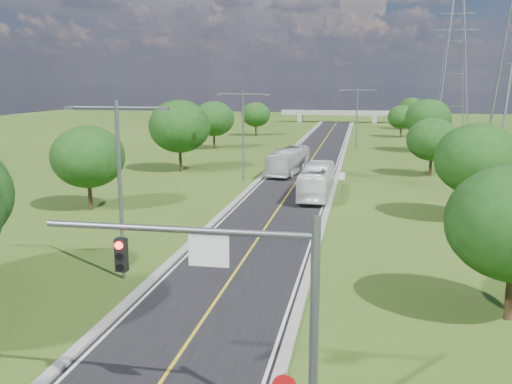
% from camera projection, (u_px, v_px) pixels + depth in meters
% --- Properties ---
extents(ground, '(260.00, 260.00, 0.00)m').
position_uv_depth(ground, '(309.00, 163.00, 77.53)').
color(ground, '#304D15').
rests_on(ground, ground).
extents(road, '(8.00, 150.00, 0.06)m').
position_uv_depth(road, '(313.00, 157.00, 83.32)').
color(road, black).
rests_on(road, ground).
extents(curb_left, '(0.50, 150.00, 0.22)m').
position_uv_depth(curb_left, '(284.00, 156.00, 84.07)').
color(curb_left, gray).
rests_on(curb_left, ground).
extents(curb_right, '(0.50, 150.00, 0.22)m').
position_uv_depth(curb_right, '(342.00, 158.00, 82.54)').
color(curb_right, gray).
rests_on(curb_right, ground).
extents(signal_mast, '(8.54, 0.33, 7.20)m').
position_uv_depth(signal_mast, '(244.00, 287.00, 17.07)').
color(signal_mast, slate).
rests_on(signal_mast, ground).
extents(speed_limit_sign, '(0.55, 0.09, 2.40)m').
position_uv_depth(speed_limit_sign, '(342.00, 180.00, 55.05)').
color(speed_limit_sign, slate).
rests_on(speed_limit_sign, ground).
extents(overpass, '(30.00, 3.00, 3.20)m').
position_uv_depth(overpass, '(337.00, 113.00, 154.26)').
color(overpass, gray).
rests_on(overpass, ground).
extents(streetlight_near_left, '(5.90, 0.25, 10.00)m').
position_uv_depth(streetlight_near_left, '(119.00, 175.00, 31.17)').
color(streetlight_near_left, slate).
rests_on(streetlight_near_left, ground).
extents(streetlight_mid_left, '(5.90, 0.25, 10.00)m').
position_uv_depth(streetlight_mid_left, '(243.00, 128.00, 63.01)').
color(streetlight_mid_left, slate).
rests_on(streetlight_mid_left, ground).
extents(streetlight_far_right, '(5.90, 0.25, 10.00)m').
position_uv_depth(streetlight_far_right, '(357.00, 113.00, 92.68)').
color(streetlight_far_right, slate).
rests_on(streetlight_far_right, ground).
extents(power_tower_far, '(9.00, 6.40, 28.00)m').
position_uv_depth(power_tower_far, '(454.00, 67.00, 123.24)').
color(power_tower_far, slate).
rests_on(power_tower_far, ground).
extents(tree_lb, '(6.30, 6.30, 7.33)m').
position_uv_depth(tree_lb, '(88.00, 157.00, 48.66)').
color(tree_lb, black).
rests_on(tree_lb, ground).
extents(tree_lc, '(7.56, 7.56, 8.79)m').
position_uv_depth(tree_lc, '(180.00, 126.00, 69.53)').
color(tree_lc, black).
rests_on(tree_lc, ground).
extents(tree_ld, '(6.72, 6.72, 7.82)m').
position_uv_depth(tree_ld, '(214.00, 119.00, 93.16)').
color(tree_ld, black).
rests_on(tree_ld, ground).
extents(tree_le, '(5.88, 5.88, 6.84)m').
position_uv_depth(tree_le, '(256.00, 115.00, 115.99)').
color(tree_le, black).
rests_on(tree_le, ground).
extents(tree_rb, '(6.72, 6.72, 7.82)m').
position_uv_depth(tree_rb, '(478.00, 159.00, 44.76)').
color(tree_rb, black).
rests_on(tree_rb, ground).
extents(tree_rc, '(5.88, 5.88, 6.84)m').
position_uv_depth(tree_rc, '(432.00, 139.00, 66.28)').
color(tree_rc, black).
rests_on(tree_rc, ground).
extents(tree_rd, '(7.14, 7.14, 8.30)m').
position_uv_depth(tree_rd, '(428.00, 119.00, 88.90)').
color(tree_rd, black).
rests_on(tree_rd, ground).
extents(tree_re, '(5.46, 5.46, 6.35)m').
position_uv_depth(tree_re, '(402.00, 117.00, 112.74)').
color(tree_re, black).
rests_on(tree_re, ground).
extents(tree_rf, '(6.30, 6.30, 7.33)m').
position_uv_depth(tree_rf, '(412.00, 109.00, 131.29)').
color(tree_rf, black).
rests_on(tree_rf, ground).
extents(bus_outbound, '(2.77, 11.05, 3.06)m').
position_uv_depth(bus_outbound, '(317.00, 181.00, 54.61)').
color(bus_outbound, white).
rests_on(bus_outbound, road).
extents(bus_inbound, '(4.09, 11.22, 3.05)m').
position_uv_depth(bus_inbound, '(289.00, 161.00, 68.39)').
color(bus_inbound, silver).
rests_on(bus_inbound, road).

